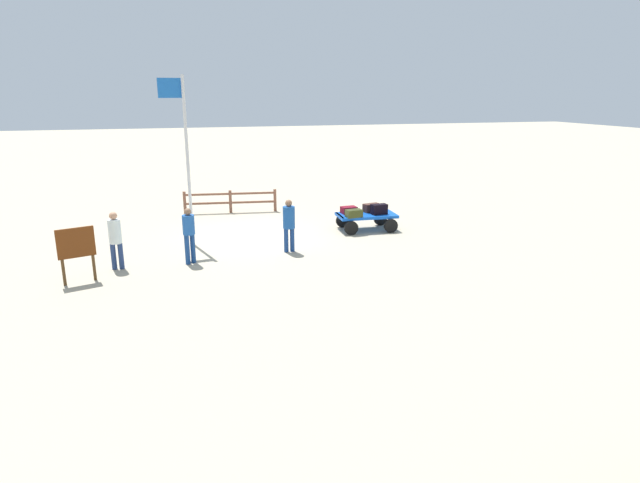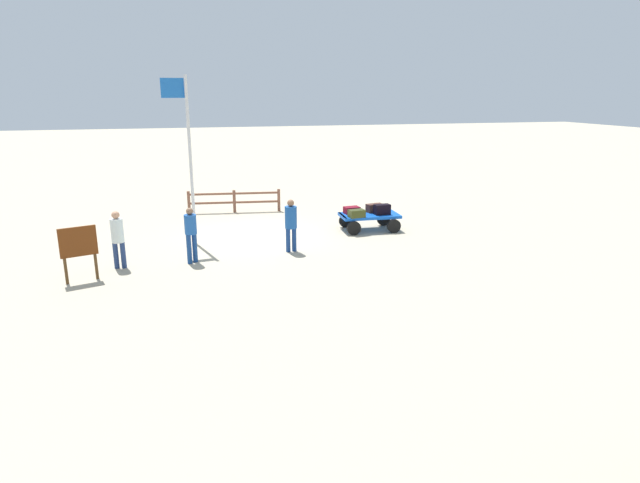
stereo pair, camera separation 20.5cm
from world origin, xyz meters
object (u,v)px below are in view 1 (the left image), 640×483
(signboard, at_px, (76,247))
(luggage_cart, at_px, (366,218))
(suitcase_navy, at_px, (349,210))
(worker_supervisor, at_px, (189,231))
(worker_lead, at_px, (289,221))
(suitcase_grey, at_px, (354,213))
(flagpole, at_px, (184,149))
(suitcase_olive, at_px, (371,208))
(suitcase_tan, at_px, (379,209))
(worker_trailing, at_px, (115,236))

(signboard, bearing_deg, luggage_cart, -160.51)
(suitcase_navy, xyz_separation_m, worker_supervisor, (5.75, 2.61, 0.25))
(suitcase_navy, bearing_deg, worker_lead, 39.26)
(suitcase_grey, xyz_separation_m, worker_lead, (2.68, 1.58, 0.25))
(suitcase_grey, distance_m, suitcase_navy, 0.64)
(worker_lead, distance_m, flagpole, 4.00)
(suitcase_olive, distance_m, suitcase_navy, 0.89)
(suitcase_grey, relative_size, suitcase_tan, 1.01)
(suitcase_grey, bearing_deg, worker_supervisor, 19.01)
(luggage_cart, xyz_separation_m, suitcase_olive, (-0.32, -0.29, 0.30))
(worker_supervisor, bearing_deg, signboard, 17.64)
(suitcase_navy, height_order, worker_lead, worker_lead)
(luggage_cart, height_order, flagpole, flagpole)
(luggage_cart, height_order, suitcase_tan, suitcase_tan)
(suitcase_olive, height_order, flagpole, flagpole)
(worker_trailing, distance_m, worker_supervisor, 2.01)
(worker_trailing, bearing_deg, worker_supervisor, 179.37)
(worker_trailing, relative_size, signboard, 1.12)
(suitcase_olive, height_order, worker_supervisor, worker_supervisor)
(suitcase_tan, xyz_separation_m, worker_trailing, (8.75, 2.14, 0.18))
(worker_supervisor, bearing_deg, luggage_cart, -159.67)
(suitcase_olive, bearing_deg, suitcase_grey, 35.85)
(suitcase_grey, xyz_separation_m, signboard, (8.61, 2.89, 0.24))
(suitcase_olive, xyz_separation_m, suitcase_navy, (0.88, 0.02, -0.03))
(luggage_cart, height_order, suitcase_olive, suitcase_olive)
(suitcase_navy, xyz_separation_m, signboard, (8.63, 3.52, 0.25))
(luggage_cart, bearing_deg, worker_lead, 30.76)
(luggage_cart, bearing_deg, signboard, 19.49)
(suitcase_navy, distance_m, flagpole, 6.17)
(suitcase_olive, bearing_deg, suitcase_tan, 103.60)
(suitcase_navy, height_order, flagpole, flagpole)
(worker_supervisor, distance_m, signboard, 3.03)
(suitcase_tan, xyz_separation_m, suitcase_navy, (1.00, -0.44, -0.06))
(suitcase_navy, bearing_deg, signboard, 22.20)
(flagpole, bearing_deg, suitcase_grey, 179.20)
(luggage_cart, height_order, worker_lead, worker_lead)
(suitcase_tan, relative_size, suitcase_navy, 1.03)
(suitcase_olive, distance_m, worker_lead, 4.24)
(worker_trailing, height_order, worker_supervisor, worker_trailing)
(suitcase_navy, bearing_deg, flagpole, 5.61)
(worker_supervisor, xyz_separation_m, flagpole, (-0.09, -2.05, 2.14))
(worker_trailing, height_order, signboard, worker_trailing)
(suitcase_tan, height_order, worker_trailing, worker_trailing)
(luggage_cart, distance_m, flagpole, 6.77)
(suitcase_grey, distance_m, signboard, 9.08)
(suitcase_tan, distance_m, flagpole, 7.05)
(suitcase_grey, relative_size, suitcase_olive, 0.91)
(suitcase_navy, bearing_deg, suitcase_olive, -178.45)
(worker_trailing, bearing_deg, luggage_cart, -164.44)
(worker_trailing, xyz_separation_m, worker_supervisor, (-2.01, 0.02, 0.01))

